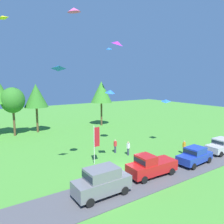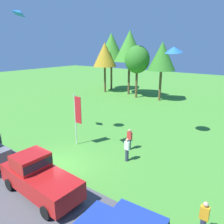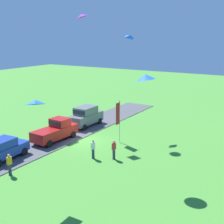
{
  "view_description": "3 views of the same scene",
  "coord_description": "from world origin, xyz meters",
  "views": [
    {
      "loc": [
        -12.59,
        -16.85,
        9.16
      ],
      "look_at": [
        2.51,
        5.76,
        5.14
      ],
      "focal_mm": 35.0,
      "sensor_mm": 36.0,
      "label": 1
    },
    {
      "loc": [
        10.7,
        -8.33,
        7.76
      ],
      "look_at": [
        0.42,
        5.57,
        2.57
      ],
      "focal_mm": 35.0,
      "sensor_mm": 36.0,
      "label": 2
    },
    {
      "loc": [
        23.95,
        18.12,
        10.48
      ],
      "look_at": [
        1.06,
        3.95,
        3.75
      ],
      "focal_mm": 50.0,
      "sensor_mm": 36.0,
      "label": 3
    }
  ],
  "objects": [
    {
      "name": "tree_right_of_center",
      "position": [
        -2.63,
        21.69,
        6.43
      ],
      "size": [
        4.02,
        4.02,
        8.48
      ],
      "color": "brown",
      "rests_on": "ground"
    },
    {
      "name": "tree_center_back",
      "position": [
        -13.24,
        21.94,
        6.44
      ],
      "size": [
        4.02,
        4.02,
        8.48
      ],
      "color": "brown",
      "rests_on": "ground"
    },
    {
      "name": "flag_banner",
      "position": [
        -1.27,
        3.24,
        2.73
      ],
      "size": [
        0.71,
        0.08,
        4.31
      ],
      "color": "silver",
      "rests_on": "ground"
    },
    {
      "name": "car_pickup_near_entrance",
      "position": [
        1.42,
        -2.45,
        1.11
      ],
      "size": [
        5.08,
        2.22,
        2.14
      ],
      "color": "red",
      "rests_on": "ground"
    },
    {
      "name": "ground_plane",
      "position": [
        0.0,
        0.0,
        0.0
      ],
      "size": [
        120.0,
        120.0,
        0.0
      ],
      "primitive_type": "plane",
      "color": "#478E33"
    },
    {
      "name": "person_watching_sky",
      "position": [
        9.37,
        -0.08,
        0.88
      ],
      "size": [
        0.36,
        0.24,
        1.71
      ],
      "color": "#2D334C",
      "rests_on": "ground"
    },
    {
      "name": "kite_diamond_high_right",
      "position": [
        -5.66,
        2.02,
        10.26
      ],
      "size": [
        1.14,
        1.06,
        0.57
      ],
      "primitive_type": "pyramid",
      "rotation": [
        0.4,
        0.0,
        2.87
      ],
      "color": "blue"
    },
    {
      "name": "tree_left_of_center",
      "position": [
        -13.65,
        24.4,
        7.71
      ],
      "size": [
        4.81,
        4.81,
        10.14
      ],
      "color": "brown",
      "rests_on": "ground"
    },
    {
      "name": "pavement_strip",
      "position": [
        0.0,
        -2.75,
        0.03
      ],
      "size": [
        36.0,
        4.4,
        0.06
      ],
      "primitive_type": "cube",
      "color": "#4C4C51",
      "rests_on": "ground"
    },
    {
      "name": "tree_lone_near",
      "position": [
        -8.77,
        22.74,
        7.84
      ],
      "size": [
        4.89,
        4.89,
        10.32
      ],
      "color": "brown",
      "rests_on": "ground"
    },
    {
      "name": "person_beside_suv",
      "position": [
        3.32,
        3.42,
        0.88
      ],
      "size": [
        0.36,
        0.24,
        1.71
      ],
      "color": "#2D334C",
      "rests_on": "ground"
    },
    {
      "name": "kite_delta_mid_center",
      "position": [
        4.12,
        8.63,
        7.56
      ],
      "size": [
        1.37,
        1.42,
        0.66
      ],
      "primitive_type": "cone",
      "rotation": [
        0.17,
        0.0,
        0.01
      ],
      "color": "blue"
    },
    {
      "name": "person_on_lawn",
      "position": [
        2.51,
        5.04,
        0.88
      ],
      "size": [
        0.36,
        0.24,
        1.71
      ],
      "color": "#2D334C",
      "rests_on": "ground"
    },
    {
      "name": "tree_far_right",
      "position": [
        -6.44,
        21.29,
        5.86
      ],
      "size": [
        3.78,
        3.78,
        7.98
      ],
      "color": "brown",
      "rests_on": "ground"
    }
  ]
}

